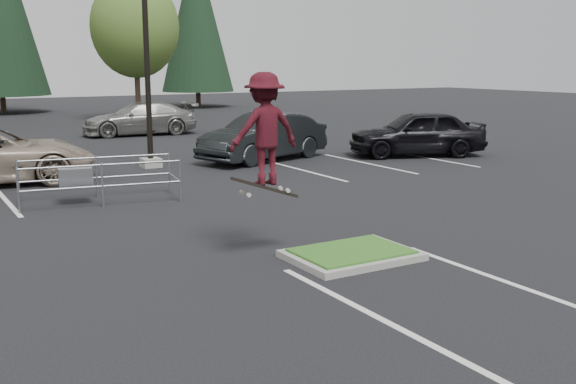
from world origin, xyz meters
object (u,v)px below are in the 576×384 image
car_r_black (418,133)px  skateboarder (265,130)px  cart_corral (81,176)px  conif_c (196,16)px  car_r_charc (264,137)px  decid_c (135,30)px  light_pole (146,26)px  car_far_silver (140,119)px

car_r_black → skateboarder: bearing=-29.9°
cart_corral → car_r_black: bearing=19.7°
conif_c → car_r_black: (-4.00, -29.86, -6.00)m
car_r_charc → decid_c: bearing=157.5°
light_pole → car_r_black: (9.50, -2.36, -3.71)m
decid_c → car_far_silver: decid_c is taller
light_pole → skateboarder: size_ratio=4.47×
cart_corral → car_far_silver: size_ratio=0.74×
car_r_black → car_far_silver: (-6.49, 12.36, -0.07)m
cart_corral → car_r_black: (12.93, 2.39, 0.17)m
light_pole → car_r_black: 10.47m
conif_c → car_r_black: size_ratio=2.51×
skateboarder → car_r_black: skateboarder is taller
light_pole → car_far_silver: 11.11m
cart_corral → car_r_black: 13.15m
car_r_black → decid_c: bearing=-146.3°
car_r_charc → car_r_black: (5.50, -1.86, 0.02)m
decid_c → car_far_silver: size_ratio=1.57×
decid_c → cart_corral: bearing=-111.5°
light_pole → conif_c: conif_c is taller
skateboarder → car_far_silver: size_ratio=0.42×
conif_c → car_r_charc: bearing=-108.7°
car_far_silver → light_pole: bearing=-10.8°
conif_c → decid_c: bearing=-129.6°
light_pole → skateboarder: 11.36m
conif_c → skateboarder: 41.64m
light_pole → conif_c: (13.50, 27.50, 2.29)m
light_pole → car_r_black: light_pole is taller
car_r_charc → car_r_black: car_r_black is taller
cart_corral → car_r_charc: bearing=39.0°
light_pole → skateboarder: bearing=-98.8°
cart_corral → car_far_silver: car_far_silver is taller
conif_c → cart_corral: bearing=-117.7°
conif_c → car_r_black: conif_c is taller
light_pole → car_r_charc: size_ratio=2.01×
cart_corral → car_r_charc: size_ratio=0.79×
decid_c → conif_c: (8.01, 9.67, 1.59)m
conif_c → car_r_charc: size_ratio=2.48×
car_far_silver → conif_c: bearing=155.1°
decid_c → car_r_black: decid_c is taller
skateboarder → car_far_silver: (4.71, 21.00, -1.49)m
decid_c → conif_c: conif_c is taller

